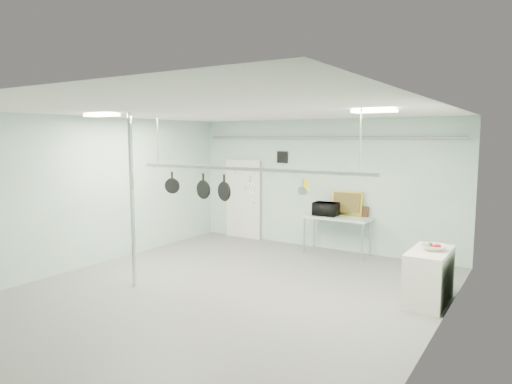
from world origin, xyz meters
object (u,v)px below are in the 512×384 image
Objects in this scene: chrome_pole at (132,201)px; fruit_bowl at (434,247)px; microwave at (326,209)px; skillet_mid at (203,186)px; prep_table at (337,219)px; skillet_left at (172,182)px; side_cabinet at (429,276)px; pot_rack at (245,167)px; coffee_canister at (333,212)px; skillet_right at (224,188)px.

chrome_pole reaches higher than fruit_bowl.
skillet_mid is at bearing 69.58° from microwave.
prep_table is at bearing 61.29° from chrome_pole.
skillet_left is (0.16, 0.90, 0.27)m from chrome_pole.
fruit_bowl is 0.80× the size of skillet_mid.
side_cabinet is at bearing -9.54° from skillet_left.
microwave is at bearing 143.26° from fruit_bowl.
fruit_bowl is (4.90, 2.03, -0.65)m from chrome_pole.
pot_rack reaches higher than skillet_mid.
microwave reaches higher than side_cabinet.
coffee_canister is (-2.67, 2.22, 0.55)m from side_cabinet.
skillet_mid is (-1.35, -3.30, 1.01)m from prep_table.
coffee_canister is at bearing 140.20° from side_cabinet.
microwave is 3.85m from skillet_left.
pot_rack is at bearing -22.75° from skillet_left.
prep_table is 3.39m from fruit_bowl.
skillet_left is 0.79m from skillet_mid.
prep_table is 1.33× the size of side_cabinet.
microwave reaches higher than fruit_bowl.
skillet_left is at bearing 58.09° from microwave.
skillet_left is at bearing 79.78° from chrome_pole.
microwave is (-2.83, 2.18, 0.61)m from side_cabinet.
pot_rack is (-2.95, -1.10, 1.78)m from side_cabinet.
microwave reaches higher than coffee_canister.
prep_table is 0.21m from coffee_canister.
prep_table is 3.77× the size of skillet_left.
skillet_mid reaches higher than prep_table.
fruit_bowl is at bearing -39.89° from prep_table.
chrome_pole reaches higher than coffee_canister.
coffee_canister is 0.39× the size of skillet_right.
skillet_right reaches higher than fruit_bowl.
skillet_left is at bearing -166.79° from side_cabinet.
skillet_right is (-3.41, -1.10, 1.39)m from side_cabinet.
microwave is (-0.28, -0.02, 0.23)m from prep_table.
fruit_bowl is (3.00, 1.13, -1.28)m from pot_rack.
microwave is (0.12, 3.28, -1.17)m from pot_rack.
fruit_bowl is at bearing -38.93° from coffee_canister.
microwave is 1.34× the size of skillet_left.
microwave reaches higher than prep_table.
chrome_pole reaches higher than pot_rack.
prep_table is at bearing 140.11° from fruit_bowl.
skillet_right is at bearing 180.00° from pot_rack.
chrome_pole is 0.95m from skillet_left.
side_cabinet is at bearing 20.45° from pot_rack.
skillet_mid is 0.49m from skillet_right.
pot_rack is (-0.40, -3.30, 1.40)m from prep_table.
skillet_right reaches higher than side_cabinet.
skillet_right is at bearing 77.61° from microwave.
pot_rack is at bearing 8.42° from skillet_mid.
skillet_right is at bearing -22.75° from skillet_left.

